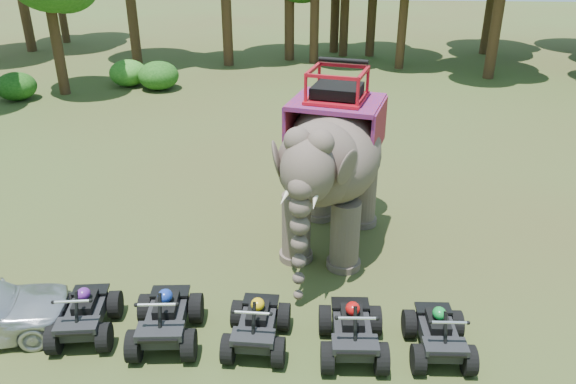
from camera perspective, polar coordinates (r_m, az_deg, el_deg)
name	(u,v)px	position (r m, az deg, el deg)	size (l,w,h in m)	color
ground	(284,288)	(13.20, -0.37, -9.73)	(110.00, 110.00, 0.00)	#47381E
elephant	(334,159)	(14.07, 4.65, 3.38)	(2.44, 5.55, 4.67)	#4C3F37
atv_0	(84,309)	(12.29, -20.05, -11.06)	(1.20, 1.65, 1.22)	black
atv_1	(165,312)	(11.66, -12.38, -11.84)	(1.30, 1.78, 1.32)	black
atv_2	(257,319)	(11.32, -3.18, -12.79)	(1.20, 1.64, 1.22)	black
atv_3	(353,325)	(11.20, 6.59, -13.24)	(1.26, 1.72, 1.28)	black
atv_4	(439,328)	(11.50, 15.13, -13.22)	(1.17, 1.60, 1.19)	black
tree_1	(404,7)	(33.60, 11.70, 17.89)	(4.78, 4.78, 6.83)	#195114
tree_23	(53,23)	(29.71, -22.75, 15.59)	(4.81, 4.81, 6.87)	#195114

